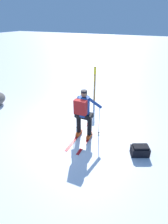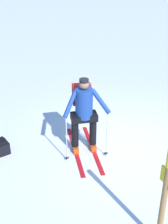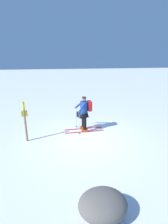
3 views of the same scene
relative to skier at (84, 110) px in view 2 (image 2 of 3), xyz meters
name	(u,v)px [view 2 (image 2 of 3)]	position (x,y,z in m)	size (l,w,h in m)	color
ground_plane	(119,147)	(-0.06, -0.78, -0.95)	(80.00, 80.00, 0.00)	white
skier	(84,110)	(0.00, 0.00, 0.00)	(1.86, 0.98, 1.64)	red
trail_marker	(165,190)	(-2.56, -0.69, 0.04)	(0.23, 0.10, 1.68)	olive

